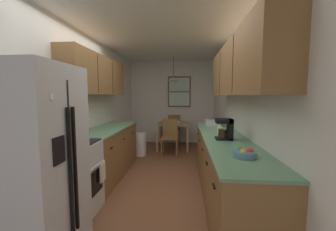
{
  "coord_description": "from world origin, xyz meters",
  "views": [
    {
      "loc": [
        0.44,
        -2.94,
        1.5
      ],
      "look_at": [
        0.08,
        1.16,
        1.1
      ],
      "focal_mm": 22.2,
      "sensor_mm": 36.0,
      "label": 1
    }
  ],
  "objects": [
    {
      "name": "refrigerator",
      "position": [
        -0.94,
        -1.23,
        0.89
      ],
      "size": [
        0.75,
        0.75,
        1.77
      ],
      "color": "silver",
      "rests_on": "ground"
    },
    {
      "name": "coffee_maker",
      "position": [
        0.98,
        -0.1,
        1.05
      ],
      "size": [
        0.22,
        0.18,
        0.28
      ],
      "color": "black",
      "rests_on": "counter_right"
    },
    {
      "name": "mug_spare",
      "position": [
        0.98,
        0.41,
        0.95
      ],
      "size": [
        0.11,
        0.07,
        0.11
      ],
      "color": "white",
      "rests_on": "counter_right"
    },
    {
      "name": "counter_left",
      "position": [
        -1.0,
        0.72,
        0.45
      ],
      "size": [
        0.64,
        1.95,
        0.9
      ],
      "color": "brown",
      "rests_on": "ground"
    },
    {
      "name": "table_serving_bowl",
      "position": [
        0.2,
        2.73,
        0.75
      ],
      "size": [
        0.16,
        0.16,
        0.06
      ],
      "primitive_type": "cylinder",
      "color": "silver",
      "rests_on": "dining_table"
    },
    {
      "name": "wall_right",
      "position": [
        1.35,
        1.0,
        1.27
      ],
      "size": [
        0.1,
        9.0,
        2.55
      ],
      "primitive_type": "cube",
      "color": "white",
      "rests_on": "ground"
    },
    {
      "name": "storage_canister",
      "position": [
        -1.0,
        -0.11,
        0.98
      ],
      "size": [
        0.12,
        0.12,
        0.17
      ],
      "color": "#265999",
      "rests_on": "counter_left"
    },
    {
      "name": "wall_left",
      "position": [
        -1.35,
        1.0,
        1.27
      ],
      "size": [
        0.1,
        9.0,
        2.55
      ],
      "primitive_type": "cube",
      "color": "white",
      "rests_on": "ground"
    },
    {
      "name": "dining_chair_near",
      "position": [
        0.05,
        2.17,
        0.5
      ],
      "size": [
        0.41,
        0.41,
        0.9
      ],
      "color": "brown",
      "rests_on": "ground"
    },
    {
      "name": "back_window",
      "position": [
        0.23,
        3.58,
        1.61
      ],
      "size": [
        0.71,
        0.05,
        0.95
      ],
      "color": "brown"
    },
    {
      "name": "dish_towel",
      "position": [
        -0.64,
        -0.4,
        0.5
      ],
      "size": [
        0.02,
        0.16,
        0.24
      ],
      "primitive_type": "cube",
      "color": "beige"
    },
    {
      "name": "trash_bin",
      "position": [
        -0.7,
        2.05,
        0.28
      ],
      "size": [
        0.32,
        0.32,
        0.56
      ],
      "primitive_type": "cylinder",
      "color": "white",
      "rests_on": "ground"
    },
    {
      "name": "upper_cabinets_left",
      "position": [
        -1.14,
        0.67,
        1.85
      ],
      "size": [
        0.33,
        2.03,
        0.66
      ],
      "color": "brown"
    },
    {
      "name": "wall_back",
      "position": [
        0.0,
        3.65,
        1.27
      ],
      "size": [
        4.4,
        0.1,
        2.55
      ],
      "primitive_type": "cube",
      "color": "white",
      "rests_on": "ground"
    },
    {
      "name": "dining_table",
      "position": [
        0.09,
        2.83,
        0.61
      ],
      "size": [
        0.86,
        0.9,
        0.72
      ],
      "color": "#A87F51",
      "rests_on": "ground"
    },
    {
      "name": "ground_plane",
      "position": [
        0.0,
        1.0,
        0.0
      ],
      "size": [
        12.0,
        12.0,
        0.0
      ],
      "primitive_type": "plane",
      "color": "brown"
    },
    {
      "name": "dish_rack",
      "position": [
        0.97,
        1.24,
        0.95
      ],
      "size": [
        0.28,
        0.34,
        0.1
      ],
      "primitive_type": "cube",
      "color": "silver",
      "rests_on": "counter_right"
    },
    {
      "name": "pendant_light",
      "position": [
        0.09,
        2.83,
        1.94
      ],
      "size": [
        0.33,
        0.33,
        0.66
      ],
      "color": "black"
    },
    {
      "name": "fruit_bowl",
      "position": [
        1.01,
        -0.91,
        0.94
      ],
      "size": [
        0.23,
        0.23,
        0.09
      ],
      "color": "#597F9E",
      "rests_on": "counter_right"
    },
    {
      "name": "ceiling_slab",
      "position": [
        0.0,
        1.0,
        2.59
      ],
      "size": [
        4.4,
        9.0,
        0.08
      ],
      "primitive_type": "cube",
      "color": "white"
    },
    {
      "name": "stove_range",
      "position": [
        -0.99,
        -0.55,
        0.47
      ],
      "size": [
        0.66,
        0.59,
        1.1
      ],
      "color": "silver",
      "rests_on": "ground"
    },
    {
      "name": "counter_right",
      "position": [
        1.0,
        0.1,
        0.45
      ],
      "size": [
        0.64,
        3.14,
        0.9
      ],
      "color": "brown",
      "rests_on": "ground"
    },
    {
      "name": "mug_by_coffeemaker",
      "position": [
        0.97,
        0.26,
        0.95
      ],
      "size": [
        0.12,
        0.08,
        0.11
      ],
      "color": "#E5CC4C",
      "rests_on": "counter_right"
    },
    {
      "name": "microwave_over_range",
      "position": [
        -1.11,
        -0.55,
        1.65
      ],
      "size": [
        0.39,
        0.64,
        0.31
      ],
      "color": "black"
    },
    {
      "name": "dining_chair_far",
      "position": [
        0.06,
        3.48,
        0.5
      ],
      "size": [
        0.45,
        0.45,
        0.9
      ],
      "color": "brown",
      "rests_on": "ground"
    },
    {
      "name": "upper_cabinets_right",
      "position": [
        1.14,
        0.05,
        1.86
      ],
      "size": [
        0.33,
        2.82,
        0.73
      ],
      "color": "brown"
    }
  ]
}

